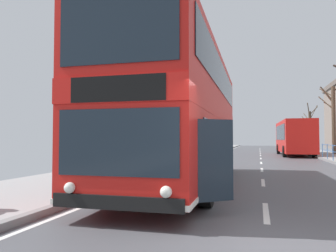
{
  "coord_description": "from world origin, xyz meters",
  "views": [
    {
      "loc": [
        -0.13,
        -4.53,
        1.53
      ],
      "look_at": [
        -2.69,
        4.63,
        1.91
      ],
      "focal_mm": 34.75,
      "sensor_mm": 36.0,
      "label": 1
    }
  ],
  "objects_px": {
    "bare_tree_far_01": "(333,117)",
    "background_bus_far_lane": "(294,137)",
    "double_decker_bus_main": "(184,117)",
    "bare_tree_far_02": "(310,129)"
  },
  "relations": [
    {
      "from": "double_decker_bus_main",
      "to": "bare_tree_far_01",
      "type": "height_order",
      "value": "bare_tree_far_01"
    },
    {
      "from": "double_decker_bus_main",
      "to": "background_bus_far_lane",
      "type": "distance_m",
      "value": 22.0
    },
    {
      "from": "double_decker_bus_main",
      "to": "background_bus_far_lane",
      "type": "relative_size",
      "value": 1.14
    },
    {
      "from": "bare_tree_far_01",
      "to": "bare_tree_far_02",
      "type": "height_order",
      "value": "bare_tree_far_01"
    },
    {
      "from": "bare_tree_far_01",
      "to": "background_bus_far_lane",
      "type": "bearing_deg",
      "value": -169.03
    },
    {
      "from": "double_decker_bus_main",
      "to": "bare_tree_far_01",
      "type": "bearing_deg",
      "value": 67.74
    },
    {
      "from": "background_bus_far_lane",
      "to": "bare_tree_far_02",
      "type": "height_order",
      "value": "bare_tree_far_02"
    },
    {
      "from": "bare_tree_far_02",
      "to": "double_decker_bus_main",
      "type": "bearing_deg",
      "value": -104.48
    },
    {
      "from": "background_bus_far_lane",
      "to": "bare_tree_far_01",
      "type": "xyz_separation_m",
      "value": [
        3.45,
        0.67,
        1.84
      ]
    },
    {
      "from": "background_bus_far_lane",
      "to": "bare_tree_far_01",
      "type": "relative_size",
      "value": 1.39
    }
  ]
}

